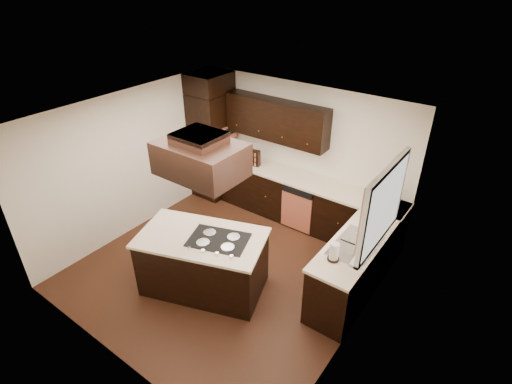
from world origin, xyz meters
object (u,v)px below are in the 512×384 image
oven_column (213,145)px  spice_rack (251,157)px  island (203,263)px  range_hood (201,159)px

oven_column → spice_rack: size_ratio=5.71×
island → oven_column: bearing=108.8°
oven_column → range_hood: (1.88, -2.25, 1.10)m
range_hood → oven_column: bearing=129.7°
oven_column → spice_rack: 0.96m
island → range_hood: range_hood is taller
oven_column → island: 2.91m
range_hood → spice_rack: size_ratio=2.83×
range_hood → spice_rack: 2.66m
island → range_hood: (0.12, -0.02, 1.72)m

